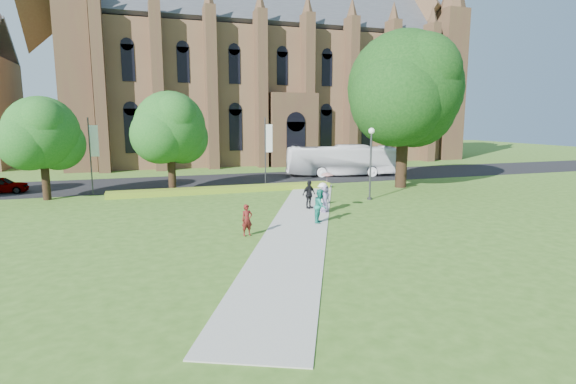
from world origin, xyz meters
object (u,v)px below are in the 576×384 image
object	(u,v)px
streetlamp	(371,155)
large_tree	(404,89)
tour_coach	(341,160)
pedestrian_0	(247,220)
car_0	(1,185)

from	to	relation	value
streetlamp	large_tree	size ratio (longest dim) A/B	0.40
streetlamp	tour_coach	distance (m)	13.99
tour_coach	streetlamp	bearing A→B (deg)	177.03
tour_coach	pedestrian_0	distance (m)	25.44
large_tree	tour_coach	world-z (taller)	large_tree
streetlamp	car_0	size ratio (longest dim) A/B	1.34
car_0	large_tree	bearing A→B (deg)	-101.21
streetlamp	pedestrian_0	distance (m)	13.40
large_tree	streetlamp	bearing A→B (deg)	-140.71
car_0	pedestrian_0	xyz separation A→B (m)	(15.50, -19.09, 0.15)
large_tree	pedestrian_0	xyz separation A→B (m)	(-16.49, -11.77, -7.53)
tour_coach	pedestrian_0	size ratio (longest dim) A/B	7.16
large_tree	pedestrian_0	size ratio (longest dim) A/B	8.26
tour_coach	car_0	xyz separation A→B (m)	(-30.44, -1.49, -0.93)
tour_coach	car_0	bearing A→B (deg)	106.37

